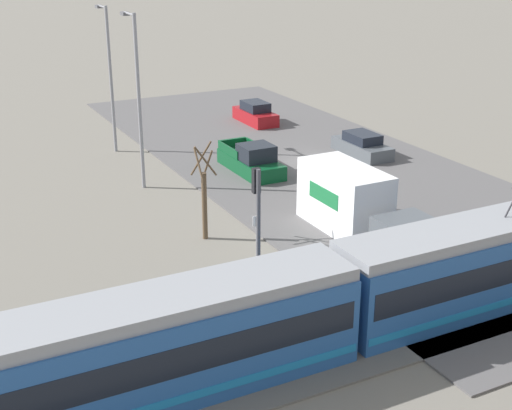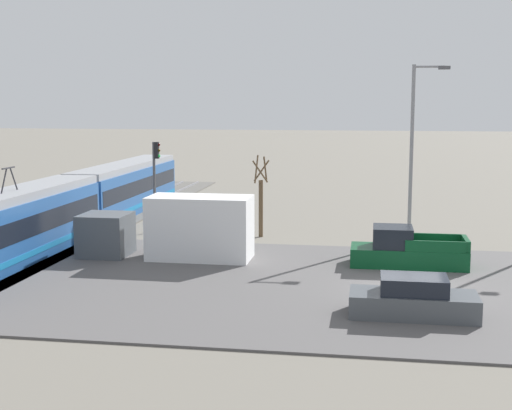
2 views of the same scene
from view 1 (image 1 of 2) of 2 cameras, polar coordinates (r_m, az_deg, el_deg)
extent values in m
plane|color=slate|center=(44.02, 4.43, 3.30)|extent=(320.00, 320.00, 0.00)
cube|color=#565454|center=(44.01, 4.43, 3.35)|extent=(16.11, 45.13, 0.08)
cube|color=#1970AD|center=(29.51, 19.68, -5.66)|extent=(15.24, 2.57, 0.28)
cube|color=#235193|center=(21.51, -11.29, -12.39)|extent=(15.39, 2.53, 2.89)
cube|color=black|center=(21.33, -11.36, -11.61)|extent=(14.93, 2.56, 0.96)
cube|color=#1970AD|center=(22.01, -11.13, -14.35)|extent=(15.24, 2.57, 0.28)
cube|color=gray|center=(20.67, -11.61, -8.54)|extent=(15.39, 2.33, 0.41)
cube|color=#4C5156|center=(30.51, 12.00, -2.99)|extent=(2.34, 2.29, 2.04)
cube|color=white|center=(33.83, 7.09, 0.59)|extent=(2.34, 4.87, 3.00)
cube|color=#196B38|center=(33.11, 5.41, 0.76)|extent=(0.02, 2.44, 0.75)
cube|color=#0C4723|center=(42.13, -0.43, 3.29)|extent=(2.01, 5.22, 0.86)
cube|color=black|center=(41.24, 0.03, 4.21)|extent=(1.85, 1.78, 0.94)
cube|color=#0C4723|center=(42.49, -2.21, 4.39)|extent=(0.12, 2.61, 0.50)
cube|color=#0C4723|center=(43.27, 0.01, 4.71)|extent=(0.12, 2.61, 0.50)
cube|color=#0C4723|center=(44.09, -1.90, 5.00)|extent=(1.85, 0.21, 0.50)
cube|color=red|center=(43.96, -2.87, 4.36)|extent=(0.14, 0.04, 0.18)
cube|color=#4C5156|center=(45.88, 8.47, 4.50)|extent=(1.83, 4.43, 0.82)
cube|color=black|center=(45.69, 8.51, 5.36)|extent=(1.57, 2.30, 0.60)
cube|color=maroon|center=(53.45, -0.05, 7.09)|extent=(1.77, 4.27, 0.91)
cube|color=black|center=(53.27, -0.05, 7.91)|extent=(1.52, 2.22, 0.67)
cylinder|color=#47474C|center=(26.68, 0.19, -2.50)|extent=(0.16, 0.16, 5.23)
cube|color=black|center=(26.06, 0.02, 1.97)|extent=(0.28, 0.22, 0.95)
sphere|color=#390606|center=(26.06, -0.10, 2.71)|extent=(0.18, 0.18, 0.18)
sphere|color=#3C2C06|center=(26.16, -0.10, 2.05)|extent=(0.18, 0.18, 0.18)
sphere|color=green|center=(26.27, -0.10, 1.38)|extent=(0.18, 0.18, 0.18)
cylinder|color=brown|center=(32.55, -4.14, -0.09)|extent=(0.24, 0.24, 3.20)
cylinder|color=brown|center=(31.78, -4.65, 3.38)|extent=(0.09, 0.90, 1.23)
cylinder|color=brown|center=(31.61, -4.06, 3.52)|extent=(1.08, 0.09, 1.49)
cylinder|color=brown|center=(31.96, -3.82, 3.51)|extent=(0.09, 0.90, 1.23)
cylinder|color=brown|center=(32.06, -4.42, 3.76)|extent=(1.08, 0.09, 1.49)
cylinder|color=gray|center=(46.36, -11.52, 9.70)|extent=(0.20, 0.20, 9.19)
cylinder|color=gray|center=(46.52, -12.22, 15.26)|extent=(0.12, 1.60, 0.12)
cube|color=#515156|center=(47.24, -12.46, 15.25)|extent=(0.36, 0.60, 0.18)
cylinder|color=gray|center=(38.95, -9.33, 7.99)|extent=(0.20, 0.20, 9.46)
cylinder|color=gray|center=(38.98, -10.12, 14.83)|extent=(0.12, 1.60, 0.12)
cube|color=#515156|center=(39.70, -10.45, 14.83)|extent=(0.36, 0.60, 0.18)
cylinder|color=gray|center=(30.39, 0.04, -2.72)|extent=(0.06, 0.06, 2.09)
cube|color=white|center=(30.09, 0.02, -1.26)|extent=(0.32, 0.02, 0.44)
cube|color=red|center=(30.10, 0.00, -1.25)|extent=(0.31, 0.01, 0.10)
camera|label=2|loc=(61.34, 29.48, 12.91)|focal=50.00mm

